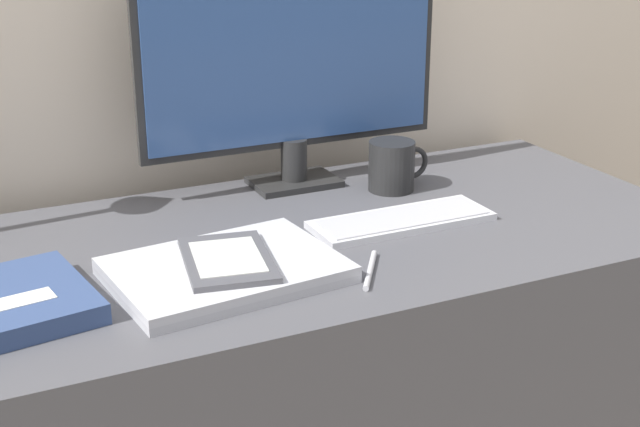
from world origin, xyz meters
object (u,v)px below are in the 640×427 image
(monitor, at_px, (292,53))
(notebook, at_px, (8,303))
(pen, at_px, (370,270))
(laptop, at_px, (225,270))
(ereader, at_px, (227,260))
(coffee_mug, at_px, (393,166))
(keyboard, at_px, (402,220))

(monitor, bearing_deg, notebook, -149.59)
(pen, bearing_deg, laptop, 160.07)
(laptop, relative_size, ereader, 1.69)
(laptop, xyz_separation_m, coffee_mug, (0.42, 0.24, 0.03))
(keyboard, relative_size, coffee_mug, 2.58)
(keyboard, bearing_deg, laptop, -167.00)
(ereader, bearing_deg, laptop, 140.26)
(coffee_mug, bearing_deg, pen, -124.63)
(monitor, xyz_separation_m, pen, (-0.06, -0.42, -0.25))
(ereader, xyz_separation_m, coffee_mug, (0.41, 0.25, 0.02))
(ereader, height_order, notebook, ereader)
(laptop, relative_size, pen, 3.03)
(monitor, height_order, pen, monitor)
(laptop, distance_m, coffee_mug, 0.48)
(monitor, xyz_separation_m, ereader, (-0.26, -0.35, -0.22))
(notebook, bearing_deg, ereader, -3.94)
(laptop, height_order, ereader, ereader)
(keyboard, height_order, pen, keyboard)
(notebook, distance_m, coffee_mug, 0.75)
(notebook, height_order, pen, notebook)
(keyboard, bearing_deg, monitor, 106.68)
(notebook, bearing_deg, pen, -10.29)
(keyboard, bearing_deg, pen, -133.34)
(notebook, xyz_separation_m, pen, (0.50, -0.09, -0.01))
(keyboard, height_order, notebook, notebook)
(keyboard, distance_m, laptop, 0.35)
(monitor, distance_m, laptop, 0.50)
(keyboard, bearing_deg, notebook, -174.61)
(monitor, relative_size, laptop, 1.70)
(keyboard, relative_size, ereader, 1.54)
(ereader, height_order, pen, ereader)
(ereader, bearing_deg, pen, -19.57)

